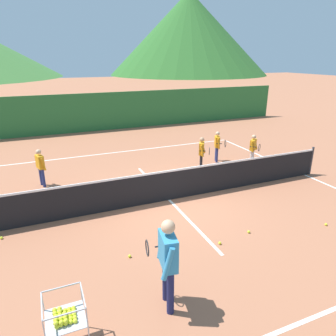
# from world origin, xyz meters

# --- Properties ---
(ground_plane) EXTENTS (120.00, 120.00, 0.00)m
(ground_plane) POSITION_xyz_m (0.00, 0.00, 0.00)
(ground_plane) COLOR #A86647
(line_baseline_near) EXTENTS (10.95, 0.08, 0.01)m
(line_baseline_near) POSITION_xyz_m (0.00, -5.11, 0.00)
(line_baseline_near) COLOR white
(line_baseline_near) RESTS_ON ground
(line_baseline_far) EXTENTS (10.95, 0.08, 0.01)m
(line_baseline_far) POSITION_xyz_m (0.00, 5.50, 0.00)
(line_baseline_far) COLOR white
(line_baseline_far) RESTS_ON ground
(line_sideline_east) EXTENTS (0.08, 10.60, 0.01)m
(line_sideline_east) POSITION_xyz_m (5.48, 0.00, 0.00)
(line_sideline_east) COLOR white
(line_sideline_east) RESTS_ON ground
(line_service_center) EXTENTS (0.08, 6.08, 0.01)m
(line_service_center) POSITION_xyz_m (0.00, 0.00, 0.00)
(line_service_center) COLOR white
(line_service_center) RESTS_ON ground
(tennis_net) EXTENTS (11.46, 0.08, 1.05)m
(tennis_net) POSITION_xyz_m (0.00, 0.00, 0.50)
(tennis_net) COLOR #333338
(tennis_net) RESTS_ON ground
(instructor) EXTENTS (0.44, 0.82, 1.71)m
(instructor) POSITION_xyz_m (-1.68, -3.90, 1.02)
(instructor) COLOR #191E4C
(instructor) RESTS_ON ground
(student_0) EXTENTS (0.31, 0.53, 1.29)m
(student_0) POSITION_xyz_m (-3.52, 2.67, 0.77)
(student_0) COLOR navy
(student_0) RESTS_ON ground
(student_1) EXTENTS (0.43, 0.71, 1.31)m
(student_1) POSITION_xyz_m (2.16, 1.93, 0.79)
(student_1) COLOR black
(student_1) RESTS_ON ground
(student_2) EXTENTS (0.41, 0.70, 1.28)m
(student_2) POSITION_xyz_m (3.26, 2.61, 0.77)
(student_2) COLOR navy
(student_2) RESTS_ON ground
(student_3) EXTENTS (0.49, 0.64, 1.25)m
(student_3) POSITION_xyz_m (4.35, 1.70, 0.75)
(student_3) COLOR silver
(student_3) RESTS_ON ground
(ball_cart) EXTENTS (0.58, 0.58, 0.90)m
(ball_cart) POSITION_xyz_m (-3.40, -4.09, 0.59)
(ball_cart) COLOR #B7B7BC
(ball_cart) RESTS_ON ground
(tennis_ball_0) EXTENTS (0.07, 0.07, 0.07)m
(tennis_ball_0) POSITION_xyz_m (-4.57, -0.42, 0.03)
(tennis_ball_0) COLOR yellow
(tennis_ball_0) RESTS_ON ground
(tennis_ball_2) EXTENTS (0.07, 0.07, 0.07)m
(tennis_ball_2) POSITION_xyz_m (1.10, -2.50, 0.03)
(tennis_ball_2) COLOR yellow
(tennis_ball_2) RESTS_ON ground
(tennis_ball_4) EXTENTS (0.07, 0.07, 0.07)m
(tennis_ball_4) POSITION_xyz_m (0.17, -2.64, 0.03)
(tennis_ball_4) COLOR yellow
(tennis_ball_4) RESTS_ON ground
(tennis_ball_6) EXTENTS (0.07, 0.07, 0.07)m
(tennis_ball_6) POSITION_xyz_m (-1.92, -2.31, 0.03)
(tennis_ball_6) COLOR yellow
(tennis_ball_6) RESTS_ON ground
(tennis_ball_7) EXTENTS (0.07, 0.07, 0.07)m
(tennis_ball_7) POSITION_xyz_m (3.17, -2.98, 0.03)
(tennis_ball_7) COLOR yellow
(tennis_ball_7) RESTS_ON ground
(windscreen_fence) EXTENTS (24.09, 0.08, 2.19)m
(windscreen_fence) POSITION_xyz_m (0.00, 10.23, 1.09)
(windscreen_fence) COLOR #286B33
(windscreen_fence) RESTS_ON ground
(hill_1) EXTENTS (36.51, 36.51, 17.83)m
(hill_1) POSITION_xyz_m (30.79, 61.32, 8.91)
(hill_1) COLOR #2D6628
(hill_1) RESTS_ON ground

